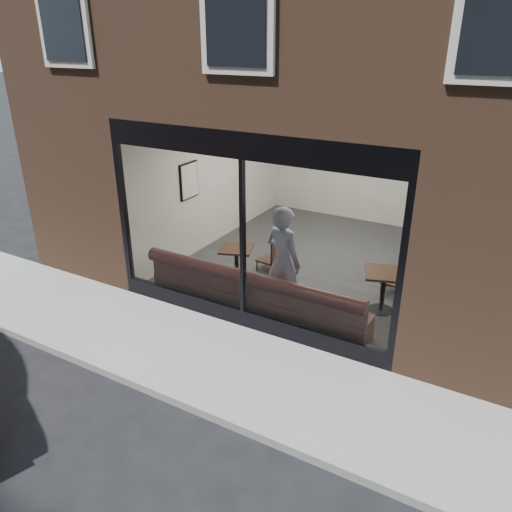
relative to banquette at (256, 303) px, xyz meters
The scene contains 21 objects.
ground 2.46m from the banquette, 90.00° to the right, with size 120.00×120.00×0.00m, color black.
sidewalk_near 1.47m from the banquette, 90.00° to the right, with size 40.00×2.00×0.01m, color gray.
kerb_near 2.51m from the banquette, 90.00° to the right, with size 40.00×0.10×0.12m, color gray.
host_building_pier_left 6.84m from the banquette, 124.05° to the left, with size 2.50×12.00×3.20m, color brown.
host_building_backfill 8.66m from the banquette, 90.00° to the left, with size 5.00×6.00×3.20m, color brown.
cafe_floor 2.56m from the banquette, 90.00° to the left, with size 6.00×6.00×0.00m, color #2D2D30.
cafe_ceiling 3.91m from the banquette, 90.00° to the left, with size 6.00×6.00×0.00m, color white.
cafe_wall_back 5.71m from the banquette, 90.00° to the left, with size 5.00×5.00×0.00m, color silver.
cafe_wall_left 3.82m from the banquette, 134.32° to the left, with size 6.00×6.00×0.00m, color silver.
cafe_wall_right 3.82m from the banquette, 45.68° to the left, with size 6.00×6.00×0.00m, color silver.
storefront_kick 0.41m from the banquette, 90.00° to the right, with size 5.00×0.10×0.30m, color black.
storefront_header 2.80m from the banquette, 90.00° to the right, with size 5.00×0.10×0.40m, color black.
storefront_mullion 1.38m from the banquette, 90.00° to the right, with size 0.06×0.10×2.50m, color black.
storefront_glass 1.39m from the banquette, 90.00° to the right, with size 4.80×4.80×0.00m, color white.
banquette is the anchor object (origin of this frame).
person 0.88m from the banquette, 39.46° to the left, with size 0.71×0.47×1.95m, color #A6B9DE.
cafe_table_left 1.34m from the banquette, 136.81° to the left, with size 0.60×0.60×0.04m, color black.
cafe_table_right 2.26m from the banquette, 32.93° to the left, with size 0.66×0.66×0.04m, color black.
cafe_chair_left 1.80m from the banquette, 110.74° to the left, with size 0.41×0.41×0.04m, color black.
cafe_chair_right 2.70m from the banquette, 46.78° to the left, with size 0.41×0.41×0.04m, color black.
wall_poster 3.24m from the banquette, 147.78° to the left, with size 0.02×0.52×0.70m, color white.
Camera 1 is at (3.71, -4.05, 4.44)m, focal length 35.00 mm.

